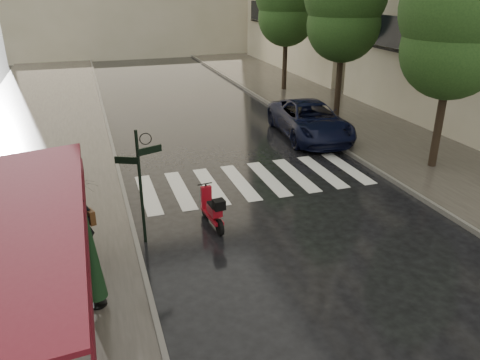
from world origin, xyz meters
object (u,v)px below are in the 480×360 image
pedestrian_with_umbrella (77,196)px  parasol_back (91,252)px  scooter (213,210)px  parked_car (310,120)px

pedestrian_with_umbrella → parasol_back: pedestrian_with_umbrella is taller
parasol_back → scooter: bearing=40.3°
scooter → parasol_back: parasol_back is taller
parasol_back → parked_car: bearing=44.7°
scooter → parked_car: size_ratio=0.30×
scooter → parked_car: (6.26, 6.65, 0.26)m
pedestrian_with_umbrella → scooter: pedestrian_with_umbrella is taller
parked_car → parasol_back: parasol_back is taller
scooter → parked_car: 9.14m
pedestrian_with_umbrella → scooter: 3.74m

